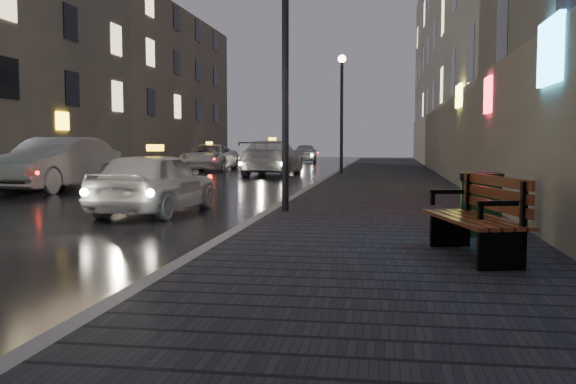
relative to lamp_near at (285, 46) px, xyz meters
The scene contains 16 objects.
ground 7.18m from the lamp_near, 107.14° to the right, with size 120.00×120.00×0.00m, color black.
sidewalk 15.52m from the lamp_near, 82.22° to the left, with size 4.60×58.00×0.15m, color black.
curb 15.39m from the lamp_near, 91.34° to the left, with size 0.20×58.00×0.15m, color slate.
sidewalk_far 18.65m from the lamp_near, 125.12° to the left, with size 2.40×58.00×0.15m, color black.
curb_far 17.95m from the lamp_near, 121.66° to the left, with size 0.20×58.00×0.15m, color slate.
building_near 19.94m from the lamp_near, 74.55° to the left, with size 1.80×50.00×13.00m, color #605B54.
building_far_c 36.45m from the lamp_near, 114.95° to the left, with size 6.00×22.00×11.00m, color #6B6051.
lamp_near is the anchor object (origin of this frame).
lamp_far 16.00m from the lamp_near, 90.00° to the left, with size 0.36×0.36×5.28m.
bench 6.44m from the lamp_near, 56.64° to the right, with size 1.14×2.07×1.00m.
trash_bin 5.33m from the lamp_near, 39.83° to the right, with size 0.66×0.66×0.94m.
taxi_near 4.07m from the lamp_near, behind, with size 1.61×4.01×1.37m, color silver.
car_left_mid 10.95m from the lamp_near, 143.07° to the left, with size 1.82×5.21×1.72m, color #929198.
taxi_mid 17.58m from the lamp_near, 101.08° to the left, with size 2.29×5.63×1.64m, color silver.
taxi_far 22.95m from the lamp_near, 109.68° to the left, with size 2.39×5.18×1.44m, color silver.
car_far 35.43m from the lamp_near, 96.60° to the left, with size 1.70×4.23×1.44m, color #94959B.
Camera 1 is at (3.90, -6.88, 1.56)m, focal length 40.00 mm.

